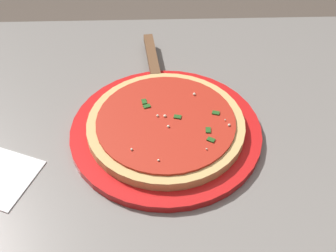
{
  "coord_description": "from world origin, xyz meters",
  "views": [
    {
      "loc": [
        0.0,
        0.53,
        1.33
      ],
      "look_at": [
        -0.01,
        -0.02,
        0.8
      ],
      "focal_mm": 49.98,
      "sensor_mm": 36.0,
      "label": 1
    }
  ],
  "objects": [
    {
      "name": "pizza",
      "position": [
        -0.01,
        -0.02,
        0.8
      ],
      "size": [
        0.26,
        0.26,
        0.02
      ],
      "color": "#DBB26B",
      "rests_on": "serving_plate"
    },
    {
      "name": "serving_plate",
      "position": [
        -0.01,
        -0.02,
        0.78
      ],
      "size": [
        0.31,
        0.31,
        0.01
      ],
      "primitive_type": "cylinder",
      "color": "red",
      "rests_on": "restaurant_table"
    },
    {
      "name": "restaurant_table",
      "position": [
        0.0,
        0.0,
        0.62
      ],
      "size": [
        1.01,
        0.75,
        0.78
      ],
      "color": "black",
      "rests_on": "ground_plane"
    },
    {
      "name": "pizza_server",
      "position": [
        0.0,
        -0.17,
        0.79
      ],
      "size": [
        0.08,
        0.22,
        0.01
      ],
      "color": "silver",
      "rests_on": "serving_plate"
    }
  ]
}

